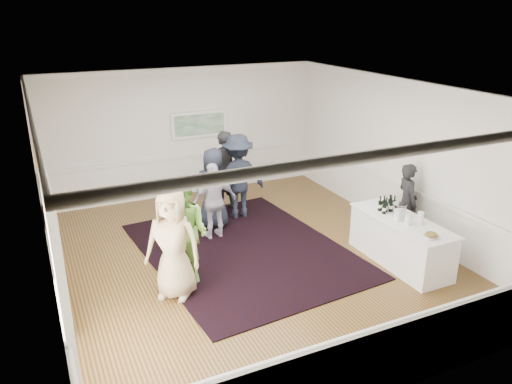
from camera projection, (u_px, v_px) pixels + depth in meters
name	position (u px, v px, depth m)	size (l,w,h in m)	color
floor	(250.00, 258.00, 9.58)	(8.00, 8.00, 0.00)	brown
ceiling	(250.00, 90.00, 8.47)	(7.00, 8.00, 0.02)	white
wall_left	(42.00, 211.00, 7.63)	(0.02, 8.00, 3.20)	white
wall_right	(402.00, 156.00, 10.41)	(0.02, 8.00, 3.20)	white
wall_back	(184.00, 133.00, 12.42)	(7.00, 0.02, 3.20)	white
wall_front	(396.00, 283.00, 5.62)	(7.00, 0.02, 3.20)	white
wainscoting	(250.00, 234.00, 9.40)	(7.00, 8.00, 1.00)	white
mirror	(39.00, 174.00, 8.68)	(0.05, 1.25, 1.85)	gold
doorway	(58.00, 277.00, 6.10)	(0.10, 1.78, 2.56)	white
landscape_painting	(199.00, 124.00, 12.47)	(1.44, 0.06, 0.66)	white
area_rug	(244.00, 250.00, 9.88)	(3.57, 4.68, 0.02)	black
serving_table	(400.00, 241.00, 9.27)	(0.82, 2.16, 0.87)	white
bartender	(407.00, 203.00, 10.05)	(0.60, 0.39, 1.65)	black
guest_tan	(173.00, 244.00, 8.03)	(0.92, 0.60, 1.89)	tan
guest_green	(184.00, 232.00, 8.49)	(0.90, 0.70, 1.84)	#84C850
guest_lilac	(214.00, 201.00, 10.19)	(0.95, 0.39, 1.61)	#BCB5CB
guest_dark_a	(238.00, 177.00, 11.16)	(1.25, 0.72, 1.94)	black
guest_dark_b	(224.00, 171.00, 11.56)	(0.70, 0.46, 1.91)	black
guest_navy	(214.00, 188.00, 10.73)	(0.86, 0.56, 1.76)	black
wine_bottles	(388.00, 203.00, 9.47)	(0.36, 0.23, 0.31)	black
juice_pitchers	(409.00, 217.00, 8.93)	(0.41, 0.39, 0.24)	#74B03F
ice_bucket	(399.00, 210.00, 9.24)	(0.26, 0.26, 0.24)	silver
nut_bowl	(431.00, 236.00, 8.39)	(0.24, 0.24, 0.08)	white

